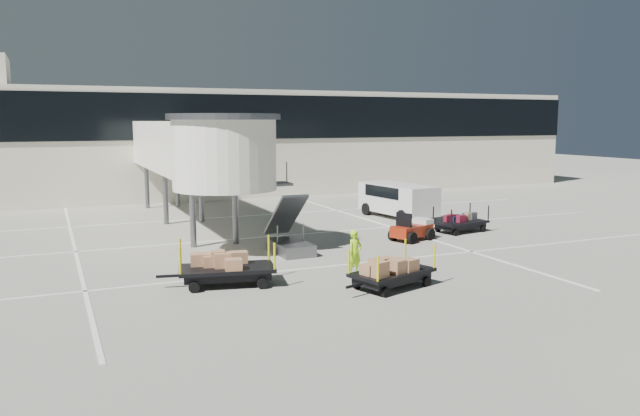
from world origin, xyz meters
The scene contains 10 objects.
ground centered at (0.00, 0.00, 0.00)m, with size 140.00×140.00×0.00m, color #A4A193.
lane_markings centered at (-0.67, 9.33, 0.01)m, with size 40.00×30.00×0.02m.
terminal centered at (-0.35, 29.94, 4.11)m, with size 64.00×12.11×15.20m.
jet_bridge centered at (-3.97, 12.26, 4.28)m, with size 5.70×20.40×6.03m.
baggage_tug centered at (5.05, 5.37, 0.51)m, with size 2.37×1.95×1.41m.
suitcase_cart centered at (8.51, 6.29, 0.52)m, with size 3.56×1.89×1.36m.
box_cart_near centered at (-0.26, -1.78, 0.59)m, with size 3.75×2.32×1.44m.
box_cart_far centered at (-5.26, 0.87, 0.61)m, with size 4.16×2.26×1.59m.
ground_worker centered at (-0.63, 0.30, 0.86)m, with size 0.63×0.41×1.72m, color #A2E818.
minivan centered at (8.08, 12.04, 1.19)m, with size 2.85×5.48×1.99m.
Camera 1 is at (-10.94, -19.96, 5.74)m, focal length 35.00 mm.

